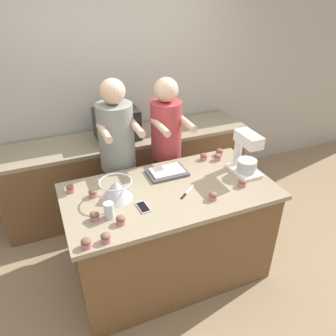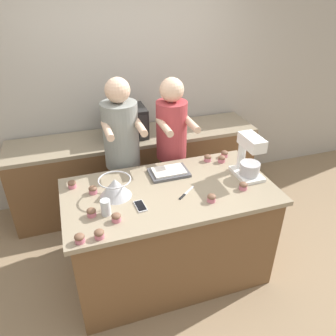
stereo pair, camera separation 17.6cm
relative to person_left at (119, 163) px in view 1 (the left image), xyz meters
The scene contains 24 objects.
ground_plane 1.15m from the person_left, 68.78° to the right, with size 16.00×16.00×0.00m, color #937A5B.
back_wall 1.04m from the person_left, 74.37° to the left, with size 10.00×0.06×2.70m.
island_counter 0.83m from the person_left, 68.78° to the right, with size 1.72×0.91×0.94m.
back_counter 0.77m from the person_left, 65.55° to the left, with size 2.80×0.60×0.90m.
person_left is the anchor object (origin of this frame).
person_right 0.49m from the person_left, ahead, with size 0.32×0.49×1.67m.
stand_mixer 1.18m from the person_left, 34.17° to the right, with size 0.20×0.30×0.38m.
mixing_bowl 0.64m from the person_left, 106.42° to the right, with size 0.26×0.26×0.16m.
baking_tray 0.53m from the person_left, 52.08° to the right, with size 0.34×0.23×0.04m.
microwave_oven 0.60m from the person_left, 75.49° to the left, with size 0.46×0.36×0.33m.
cell_phone 0.80m from the person_left, 92.08° to the right, with size 0.08×0.15×0.01m.
drinking_glass 0.86m from the person_left, 109.47° to the right, with size 0.07×0.07×0.12m.
knife 0.83m from the person_left, 64.47° to the right, with size 0.18×0.15×0.01m.
cupcake_0 0.89m from the person_left, 116.15° to the right, with size 0.07×0.07×0.06m.
cupcake_1 0.94m from the person_left, 104.23° to the right, with size 0.07×0.07×0.06m.
cupcake_2 0.81m from the person_left, 22.61° to the right, with size 0.07×0.07×0.06m.
cupcake_3 1.11m from the person_left, 109.46° to the right, with size 0.07×0.07×0.06m.
cupcake_4 1.18m from the person_left, 45.39° to the right, with size 0.07×0.07×0.06m.
cupcake_5 0.94m from the person_left, 23.16° to the right, with size 0.07×0.07×0.06m.
cupcake_6 0.62m from the person_left, 143.11° to the right, with size 0.07×0.07×0.06m.
cupcake_7 1.16m from the person_left, 115.39° to the right, with size 0.07×0.07×0.06m.
cupcake_8 0.98m from the person_left, 17.01° to the right, with size 0.07×0.07×0.06m.
cupcake_9 0.62m from the person_left, 124.06° to the right, with size 0.07×0.07×0.06m.
cupcake_10 1.04m from the person_left, 60.74° to the right, with size 0.07×0.07×0.06m.
Camera 1 is at (-0.87, -2.03, 2.44)m, focal length 35.00 mm.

